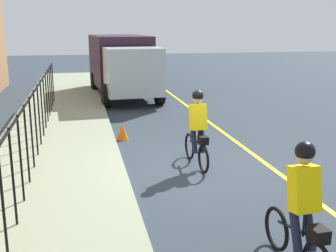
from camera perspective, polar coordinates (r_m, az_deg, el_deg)
name	(u,v)px	position (r m, az deg, el deg)	size (l,w,h in m)	color
ground_plane	(203,169)	(9.83, 4.80, -5.89)	(80.00, 80.00, 0.00)	#2B3640
lane_line_centre	(267,165)	(10.38, 13.33, -5.13)	(36.00, 0.12, 0.01)	yellow
sidewalk	(52,177)	(9.45, -15.51, -6.68)	(40.00, 3.20, 0.15)	gray
iron_fence	(33,116)	(10.14, -17.85, 1.26)	(16.16, 0.04, 1.60)	black
cyclist_lead	(198,129)	(9.76, 4.04, -0.43)	(1.71, 0.38, 1.83)	black
cyclist_follow	(302,209)	(5.88, 17.69, -10.70)	(1.71, 0.38, 1.83)	black
box_truck_background	(122,63)	(19.71, -6.23, 8.47)	(6.85, 2.89, 2.78)	#2C192B
traffic_cone_near	(122,132)	(12.31, -6.21, -0.75)	(0.36, 0.36, 0.48)	orange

